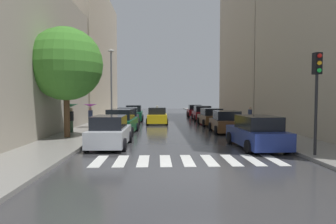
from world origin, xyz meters
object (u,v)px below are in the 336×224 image
(parked_car_right_third, at_px, (211,117))
(lamp_post_left, at_px, (111,81))
(traffic_light_right_corner, at_px, (317,81))
(street_tree_left, at_px, (66,64))
(parked_car_left_fourth, at_px, (134,114))
(pedestrian_by_kerb, at_px, (71,112))
(parked_car_right_nearest, at_px, (257,133))
(parked_car_left_third, at_px, (128,118))
(parked_car_right_second, at_px, (226,122))
(parked_car_left_nearest, at_px, (110,132))
(parked_car_right_fourth, at_px, (202,113))
(parked_car_left_second, at_px, (121,122))
(taxi_midroad, at_px, (157,116))
(pedestrian_near_tree, at_px, (250,115))
(parked_car_right_fifth, at_px, (195,111))
(pedestrian_foreground, at_px, (90,110))

(parked_car_right_third, height_order, lamp_post_left, lamp_post_left)
(traffic_light_right_corner, bearing_deg, street_tree_left, 154.01)
(parked_car_left_fourth, height_order, pedestrian_by_kerb, pedestrian_by_kerb)
(parked_car_right_nearest, height_order, parked_car_right_third, parked_car_right_nearest)
(parked_car_left_third, xyz_separation_m, parked_car_right_second, (7.71, -4.75, -0.04))
(parked_car_right_third, bearing_deg, pedestrian_by_kerb, 117.91)
(pedestrian_by_kerb, bearing_deg, parked_car_left_third, -40.66)
(parked_car_left_third, xyz_separation_m, traffic_light_right_corner, (9.31, -13.92, 2.49))
(parked_car_left_nearest, xyz_separation_m, parked_car_right_fourth, (7.69, 18.08, 0.00))
(parked_car_left_second, bearing_deg, street_tree_left, 134.99)
(parked_car_left_fourth, xyz_separation_m, taxi_midroad, (2.55, -3.55, -0.05))
(parked_car_right_third, relative_size, pedestrian_by_kerb, 2.09)
(pedestrian_near_tree, relative_size, lamp_post_left, 0.23)
(parked_car_left_second, relative_size, parked_car_left_fourth, 1.12)
(lamp_post_left, bearing_deg, parked_car_right_third, -3.67)
(parked_car_left_nearest, relative_size, pedestrian_by_kerb, 2.11)
(parked_car_left_nearest, distance_m, parked_car_right_fifth, 25.82)
(parked_car_right_fifth, bearing_deg, street_tree_left, 156.11)
(parked_car_left_third, distance_m, taxi_midroad, 3.68)
(parked_car_right_second, distance_m, street_tree_left, 11.74)
(parked_car_left_second, distance_m, parked_car_right_nearest, 9.74)
(lamp_post_left, bearing_deg, parked_car_left_second, -75.54)
(parked_car_left_second, height_order, parked_car_left_third, parked_car_left_second)
(parked_car_left_nearest, bearing_deg, parked_car_right_nearest, -94.21)
(pedestrian_by_kerb, height_order, traffic_light_right_corner, traffic_light_right_corner)
(parked_car_left_fourth, height_order, parked_car_right_third, parked_car_left_fourth)
(parked_car_left_third, height_order, parked_car_left_fourth, parked_car_left_fourth)
(parked_car_right_third, bearing_deg, parked_car_left_third, 95.14)
(parked_car_right_nearest, distance_m, lamp_post_left, 16.33)
(pedestrian_foreground, height_order, pedestrian_by_kerb, pedestrian_by_kerb)
(parked_car_left_third, distance_m, parked_car_right_nearest, 13.69)
(street_tree_left, height_order, traffic_light_right_corner, street_tree_left)
(parked_car_right_fourth, xyz_separation_m, street_tree_left, (-10.74, -15.37, 3.84))
(parked_car_right_second, xyz_separation_m, parked_car_right_third, (-0.03, 5.76, -0.01))
(parked_car_left_fourth, bearing_deg, pedestrian_near_tree, -120.44)
(parked_car_right_third, xyz_separation_m, traffic_light_right_corner, (1.63, -14.93, 2.54))
(pedestrian_foreground, xyz_separation_m, pedestrian_near_tree, (13.87, 2.22, -0.62))
(parked_car_right_second, distance_m, lamp_post_left, 11.85)
(parked_car_left_third, bearing_deg, pedestrian_foreground, 125.93)
(parked_car_left_second, distance_m, parked_car_right_third, 9.85)
(parked_car_left_fourth, bearing_deg, parked_car_right_third, -125.30)
(parked_car_right_fifth, xyz_separation_m, pedestrian_near_tree, (3.22, -13.95, 0.22))
(taxi_midroad, bearing_deg, parked_car_left_third, 134.81)
(taxi_midroad, bearing_deg, parked_car_left_nearest, 169.58)
(street_tree_left, bearing_deg, parked_car_right_second, 16.82)
(parked_car_right_nearest, relative_size, parked_car_right_third, 1.10)
(parked_car_left_fourth, distance_m, parked_car_right_third, 9.18)
(pedestrian_foreground, bearing_deg, parked_car_left_third, 100.82)
(parked_car_left_nearest, xyz_separation_m, parked_car_right_second, (7.57, 5.92, -0.01))
(parked_car_left_second, xyz_separation_m, parked_car_right_fourth, (7.76, 12.67, -0.05))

